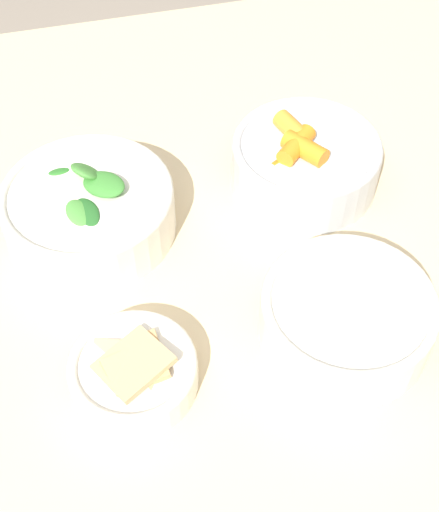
{
  "coord_description": "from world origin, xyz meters",
  "views": [
    {
      "loc": [
        0.48,
        -0.11,
        1.35
      ],
      "look_at": [
        0.03,
        0.01,
        0.79
      ],
      "focal_mm": 50.0,
      "sensor_mm": 36.0,
      "label": 1
    }
  ],
  "objects_px": {
    "bowl_beans_hotdog": "(346,317)",
    "bowl_cookies": "(133,371)",
    "bowl_carrots": "(306,160)",
    "bowl_greens": "(89,208)"
  },
  "relations": [
    {
      "from": "bowl_carrots",
      "to": "bowl_cookies",
      "type": "relative_size",
      "value": 1.42
    },
    {
      "from": "bowl_carrots",
      "to": "bowl_greens",
      "type": "distance_m",
      "value": 0.25
    },
    {
      "from": "bowl_greens",
      "to": "bowl_cookies",
      "type": "height_order",
      "value": "bowl_greens"
    },
    {
      "from": "bowl_carrots",
      "to": "bowl_greens",
      "type": "height_order",
      "value": "bowl_greens"
    },
    {
      "from": "bowl_greens",
      "to": "bowl_beans_hotdog",
      "type": "height_order",
      "value": "bowl_greens"
    },
    {
      "from": "bowl_beans_hotdog",
      "to": "bowl_cookies",
      "type": "bearing_deg",
      "value": -88.93
    },
    {
      "from": "bowl_greens",
      "to": "bowl_beans_hotdog",
      "type": "distance_m",
      "value": 0.3
    },
    {
      "from": "bowl_beans_hotdog",
      "to": "bowl_greens",
      "type": "bearing_deg",
      "value": -132.44
    },
    {
      "from": "bowl_carrots",
      "to": "bowl_greens",
      "type": "relative_size",
      "value": 0.91
    },
    {
      "from": "bowl_greens",
      "to": "bowl_cookies",
      "type": "distance_m",
      "value": 0.21
    }
  ]
}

